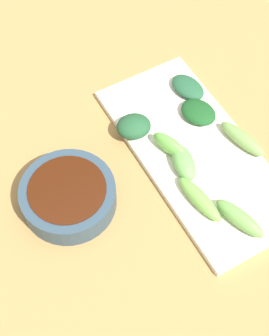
# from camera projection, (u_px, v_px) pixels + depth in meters

# --- Properties ---
(tabletop) EXTENTS (2.10, 2.10, 0.02)m
(tabletop) POSITION_uv_depth(u_px,v_px,m) (145.00, 170.00, 0.81)
(tabletop) COLOR #9C7B45
(tabletop) RESTS_ON ground
(sauce_bowl) EXTENTS (0.14, 0.14, 0.04)m
(sauce_bowl) POSITION_uv_depth(u_px,v_px,m) (68.00, 195.00, 0.75)
(sauce_bowl) COLOR #2E4354
(sauce_bowl) RESTS_ON tabletop
(serving_plate) EXTENTS (0.17, 0.37, 0.01)m
(serving_plate) POSITION_uv_depth(u_px,v_px,m) (196.00, 153.00, 0.81)
(serving_plate) COLOR silver
(serving_plate) RESTS_ON tabletop
(broccoli_stalk_0) EXTENTS (0.05, 0.07, 0.02)m
(broccoli_stalk_0) POSITION_uv_depth(u_px,v_px,m) (184.00, 163.00, 0.78)
(broccoli_stalk_0) COLOR #64A851
(broccoli_stalk_0) RESTS_ON serving_plate
(broccoli_leafy_1) EXTENTS (0.07, 0.07, 0.02)m
(broccoli_leafy_1) POSITION_uv_depth(u_px,v_px,m) (198.00, 112.00, 0.83)
(broccoli_leafy_1) COLOR #174B1F
(broccoli_leafy_1) RESTS_ON serving_plate
(broccoli_stalk_2) EXTENTS (0.04, 0.09, 0.02)m
(broccoli_stalk_2) POSITION_uv_depth(u_px,v_px,m) (242.00, 139.00, 0.80)
(broccoli_stalk_2) COLOR #739F4F
(broccoli_stalk_2) RESTS_ON serving_plate
(broccoli_leafy_3) EXTENTS (0.05, 0.07, 0.02)m
(broccoli_leafy_3) POSITION_uv_depth(u_px,v_px,m) (188.00, 87.00, 0.86)
(broccoli_leafy_3) COLOR #215334
(broccoli_leafy_3) RESTS_ON serving_plate
(broccoli_stalk_4) EXTENTS (0.04, 0.07, 0.03)m
(broccoli_stalk_4) POSITION_uv_depth(u_px,v_px,m) (170.00, 146.00, 0.79)
(broccoli_stalk_4) COLOR #64B747
(broccoli_stalk_4) RESTS_ON serving_plate
(broccoli_stalk_5) EXTENTS (0.05, 0.09, 0.03)m
(broccoli_stalk_5) POSITION_uv_depth(u_px,v_px,m) (240.00, 218.00, 0.73)
(broccoli_stalk_5) COLOR #6BA64D
(broccoli_stalk_5) RESTS_ON serving_plate
(broccoli_stalk_6) EXTENTS (0.03, 0.09, 0.02)m
(broccoli_stalk_6) POSITION_uv_depth(u_px,v_px,m) (200.00, 199.00, 0.74)
(broccoli_stalk_6) COLOR #6FB149
(broccoli_stalk_6) RESTS_ON serving_plate
(broccoli_leafy_7) EXTENTS (0.07, 0.06, 0.03)m
(broccoli_leafy_7) POSITION_uv_depth(u_px,v_px,m) (134.00, 126.00, 0.81)
(broccoli_leafy_7) COLOR #20502E
(broccoli_leafy_7) RESTS_ON serving_plate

